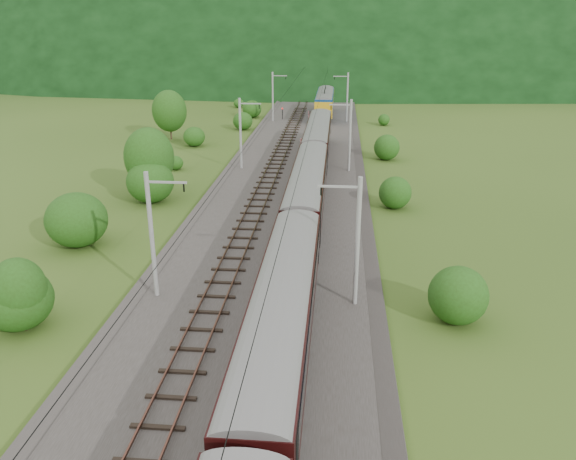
{
  "coord_description": "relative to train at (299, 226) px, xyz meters",
  "views": [
    {
      "loc": [
        4.86,
        -30.75,
        16.68
      ],
      "look_at": [
        1.55,
        6.2,
        2.6
      ],
      "focal_mm": 35.0,
      "sensor_mm": 36.0,
      "label": 1
    }
  ],
  "objects": [
    {
      "name": "track_left",
      "position": [
        -4.8,
        5.33,
        -3.11
      ],
      "size": [
        2.4,
        220.0,
        0.27
      ],
      "color": "#563025",
      "rests_on": "railbed"
    },
    {
      "name": "hazard_post_far",
      "position": [
        -2.28,
        36.59,
        -2.32
      ],
      "size": [
        0.18,
        0.18,
        1.72
      ],
      "primitive_type": "cylinder",
      "color": "red",
      "rests_on": "railbed"
    },
    {
      "name": "signal",
      "position": [
        -7.15,
        60.98,
        -2.04
      ],
      "size": [
        0.21,
        0.21,
        1.94
      ],
      "color": "black",
      "rests_on": "railbed"
    },
    {
      "name": "catenary_right",
      "position": [
        3.72,
        27.33,
        1.02
      ],
      "size": [
        2.54,
        192.28,
        8.0
      ],
      "color": "gray",
      "rests_on": "railbed"
    },
    {
      "name": "overhead_wires",
      "position": [
        -2.4,
        5.33,
        3.62
      ],
      "size": [
        4.83,
        198.0,
        0.03
      ],
      "color": "black",
      "rests_on": "ground"
    },
    {
      "name": "mountain_ridge",
      "position": [
        -122.4,
        295.33,
        -3.48
      ],
      "size": [
        336.0,
        280.0,
        132.0
      ],
      "primitive_type": "ellipsoid",
      "color": "black",
      "rests_on": "ground"
    },
    {
      "name": "railbed",
      "position": [
        -2.4,
        5.33,
        -3.33
      ],
      "size": [
        14.0,
        220.0,
        0.3
      ],
      "primitive_type": "cube",
      "color": "#38332D",
      "rests_on": "ground"
    },
    {
      "name": "catenary_left",
      "position": [
        -8.52,
        27.33,
        1.02
      ],
      "size": [
        2.54,
        192.28,
        8.0
      ],
      "color": "gray",
      "rests_on": "railbed"
    },
    {
      "name": "train",
      "position": [
        0.0,
        0.0,
        0.0
      ],
      "size": [
        2.93,
        139.23,
        5.09
      ],
      "color": "black",
      "rests_on": "ground"
    },
    {
      "name": "hazard_post_near",
      "position": [
        -2.65,
        61.94,
        -2.49
      ],
      "size": [
        0.15,
        0.15,
        1.38
      ],
      "primitive_type": "cylinder",
      "color": "red",
      "rests_on": "railbed"
    },
    {
      "name": "vegetation_right",
      "position": [
        8.81,
        -3.72,
        -2.05
      ],
      "size": [
        4.96,
        107.68,
        3.12
      ],
      "color": "#234813",
      "rests_on": "ground"
    },
    {
      "name": "vegetation_left",
      "position": [
        -16.72,
        9.55,
        -0.88
      ],
      "size": [
        13.23,
        143.5,
        7.08
      ],
      "color": "#234813",
      "rests_on": "ground"
    },
    {
      "name": "mountain_main",
      "position": [
        -2.4,
        255.33,
        -3.48
      ],
      "size": [
        504.0,
        360.0,
        244.0
      ],
      "primitive_type": "ellipsoid",
      "color": "black",
      "rests_on": "ground"
    },
    {
      "name": "ground",
      "position": [
        -2.4,
        -4.67,
        -3.48
      ],
      "size": [
        600.0,
        600.0,
        0.0
      ],
      "primitive_type": "plane",
      "color": "#314C17",
      "rests_on": "ground"
    },
    {
      "name": "track_right",
      "position": [
        0.0,
        5.33,
        -3.11
      ],
      "size": [
        2.4,
        220.0,
        0.27
      ],
      "color": "#563025",
      "rests_on": "railbed"
    }
  ]
}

